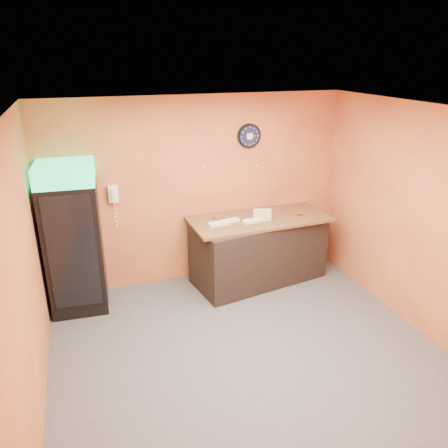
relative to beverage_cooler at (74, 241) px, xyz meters
name	(u,v)px	position (x,y,z in m)	size (l,w,h in m)	color
floor	(244,348)	(1.82, -1.60, -1.00)	(4.50, 4.50, 0.00)	#47474C
back_wall	(198,191)	(1.82, 0.40, 0.40)	(4.50, 0.02, 2.80)	orange
left_wall	(24,273)	(-0.43, -1.60, 0.40)	(0.02, 4.00, 2.80)	orange
right_wall	(414,219)	(4.07, -1.60, 0.40)	(0.02, 4.00, 2.80)	orange
ceiling	(249,111)	(1.82, -1.60, 1.80)	(4.50, 4.00, 0.02)	white
beverage_cooler	(74,241)	(0.00, 0.00, 0.00)	(0.76, 0.77, 2.05)	black
prep_counter	(259,250)	(2.65, -0.05, -0.51)	(1.98, 0.88, 0.99)	black
wall_clock	(249,136)	(2.62, 0.37, 1.18)	(0.36, 0.06, 0.36)	black
wall_phone	(113,194)	(0.58, 0.34, 0.49)	(0.13, 0.11, 0.24)	white
butcher_paper	(260,219)	(2.65, -0.05, 0.01)	(2.09, 0.94, 0.04)	brown
sub_roll_stack	(262,215)	(2.64, -0.16, 0.11)	(0.27, 0.15, 0.16)	beige
wrapped_sandwich_left	(219,224)	(1.98, -0.14, 0.05)	(0.30, 0.12, 0.04)	silver
wrapped_sandwich_mid	(253,221)	(2.48, -0.18, 0.05)	(0.28, 0.11, 0.04)	silver
wrapped_sandwich_right	(230,221)	(2.18, -0.07, 0.05)	(0.26, 0.10, 0.04)	silver
kitchen_tool	(255,217)	(2.57, -0.05, 0.06)	(0.06, 0.06, 0.06)	silver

